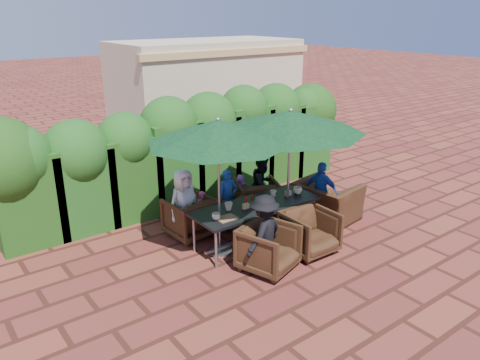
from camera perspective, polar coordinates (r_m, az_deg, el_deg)
ground at (r=9.13m, az=1.74°, el=-6.68°), size 80.00×80.00×0.00m
dining_table at (r=8.60m, az=1.99°, el=-3.45°), size 2.46×0.90×0.75m
umbrella_left at (r=7.73m, az=-2.68°, el=5.88°), size 2.42×2.42×2.46m
umbrella_right at (r=8.51m, az=6.16°, el=7.10°), size 2.73×2.73×2.46m
chair_far_left at (r=8.98m, az=-6.12°, el=-4.27°), size 0.88×0.83×0.85m
chair_far_mid at (r=9.40m, az=-1.18°, el=-3.35°), size 0.92×0.89×0.75m
chair_far_right at (r=9.79m, az=2.07°, el=-2.01°), size 1.09×1.06×0.86m
chair_near_left at (r=7.80m, az=3.53°, el=-8.04°), size 1.04×1.00×0.86m
chair_near_right at (r=8.42m, az=8.54°, el=-6.06°), size 0.86×0.80×0.86m
chair_end_right at (r=9.78m, az=10.59°, el=-1.82°), size 0.94×1.29×1.04m
adult_far_left at (r=8.86m, az=-6.87°, el=-2.87°), size 0.70×0.47×1.35m
adult_far_mid at (r=9.39m, az=-1.46°, el=-2.10°), size 0.46×0.40×1.13m
adult_far_right at (r=9.80m, az=2.79°, el=-0.62°), size 0.72×0.59×1.30m
adult_near_left at (r=7.67m, az=2.94°, el=-6.56°), size 0.94×0.66×1.34m
adult_end_right at (r=9.65m, az=9.85°, el=-1.41°), size 0.62×0.82×1.25m
child_left at (r=9.21m, az=-4.51°, el=-3.74°), size 0.35×0.32×0.79m
child_right at (r=9.81m, az=0.18°, el=-1.86°), size 0.32×0.26×0.90m
pedestrian_a at (r=13.00m, az=-4.76°, el=5.67°), size 1.79×1.22×1.81m
pedestrian_b at (r=13.49m, az=-1.35°, el=6.13°), size 0.91×0.64×1.75m
pedestrian_c at (r=14.14m, az=1.56°, el=6.45°), size 1.03×1.08×1.60m
cup_a at (r=7.95m, az=-2.93°, el=-4.45°), size 0.15×0.15×0.12m
cup_b at (r=8.30m, az=-1.40°, el=-3.24°), size 0.15×0.15×0.14m
cup_c at (r=8.41m, az=3.15°, el=-2.96°), size 0.17×0.17×0.14m
cup_d at (r=8.93m, az=4.08°, el=-1.65°), size 0.13×0.13×0.12m
cup_e at (r=9.10m, az=7.03°, el=-1.27°), size 0.17×0.17×0.14m
ketchup_bottle at (r=8.47m, az=0.79°, el=-2.64°), size 0.04×0.04×0.17m
sauce_bottle at (r=8.61m, az=1.45°, el=-2.26°), size 0.04×0.04×0.17m
serving_tray at (r=7.99m, az=-1.64°, el=-4.67°), size 0.35×0.25×0.02m
number_block_left at (r=8.37m, az=0.70°, el=-3.20°), size 0.12×0.06×0.10m
number_block_right at (r=9.00m, az=5.87°, el=-1.60°), size 0.12×0.06×0.10m
hedge_wall at (r=10.35m, az=-7.06°, el=4.43°), size 9.10×1.60×2.48m
building at (r=16.08m, az=-4.11°, el=10.98°), size 6.20×3.08×3.20m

